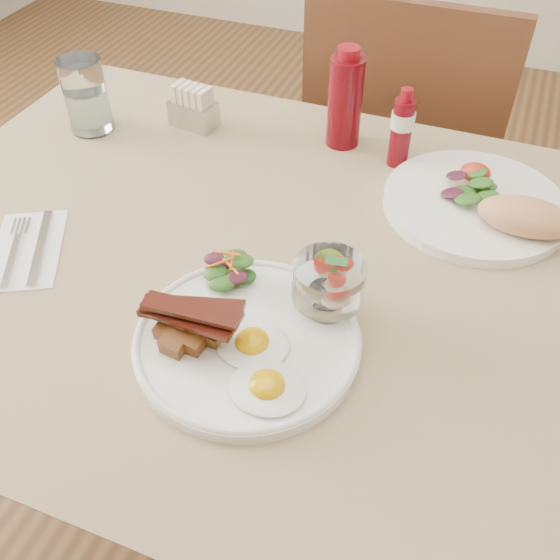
{
  "coord_description": "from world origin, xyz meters",
  "views": [
    {
      "loc": [
        0.19,
        -0.62,
        1.35
      ],
      "look_at": [
        -0.01,
        -0.11,
        0.82
      ],
      "focal_mm": 40.0,
      "sensor_mm": 36.0,
      "label": 1
    }
  ],
  "objects_px": {
    "fruit_cup": "(329,282)",
    "second_plate": "(486,205)",
    "chair_far": "(401,160)",
    "table": "(313,309)",
    "sugar_caddy": "(193,109)",
    "main_plate": "(247,341)",
    "water_glass": "(87,100)",
    "ketchup_bottle": "(345,100)",
    "hot_sauce_bottle": "(402,129)"
  },
  "relations": [
    {
      "from": "second_plate",
      "to": "sugar_caddy",
      "type": "xyz_separation_m",
      "value": [
        -0.54,
        0.08,
        0.01
      ]
    },
    {
      "from": "chair_far",
      "to": "sugar_caddy",
      "type": "height_order",
      "value": "chair_far"
    },
    {
      "from": "sugar_caddy",
      "to": "water_glass",
      "type": "height_order",
      "value": "water_glass"
    },
    {
      "from": "sugar_caddy",
      "to": "table",
      "type": "bearing_deg",
      "value": -32.1
    },
    {
      "from": "chair_far",
      "to": "water_glass",
      "type": "distance_m",
      "value": 0.74
    },
    {
      "from": "fruit_cup",
      "to": "ketchup_bottle",
      "type": "height_order",
      "value": "ketchup_bottle"
    },
    {
      "from": "ketchup_bottle",
      "to": "water_glass",
      "type": "distance_m",
      "value": 0.46
    },
    {
      "from": "fruit_cup",
      "to": "sugar_caddy",
      "type": "relative_size",
      "value": 1.01
    },
    {
      "from": "chair_far",
      "to": "second_plate",
      "type": "bearing_deg",
      "value": -65.92
    },
    {
      "from": "sugar_caddy",
      "to": "second_plate",
      "type": "bearing_deg",
      "value": -0.05
    },
    {
      "from": "table",
      "to": "water_glass",
      "type": "distance_m",
      "value": 0.56
    },
    {
      "from": "second_plate",
      "to": "water_glass",
      "type": "relative_size",
      "value": 2.2
    },
    {
      "from": "water_glass",
      "to": "hot_sauce_bottle",
      "type": "bearing_deg",
      "value": 9.23
    },
    {
      "from": "table",
      "to": "water_glass",
      "type": "height_order",
      "value": "water_glass"
    },
    {
      "from": "table",
      "to": "main_plate",
      "type": "height_order",
      "value": "main_plate"
    },
    {
      "from": "table",
      "to": "ketchup_bottle",
      "type": "distance_m",
      "value": 0.37
    },
    {
      "from": "main_plate",
      "to": "sugar_caddy",
      "type": "bearing_deg",
      "value": 123.6
    },
    {
      "from": "table",
      "to": "fruit_cup",
      "type": "relative_size",
      "value": 14.54
    },
    {
      "from": "second_plate",
      "to": "water_glass",
      "type": "height_order",
      "value": "water_glass"
    },
    {
      "from": "fruit_cup",
      "to": "main_plate",
      "type": "bearing_deg",
      "value": -134.44
    },
    {
      "from": "main_plate",
      "to": "table",
      "type": "bearing_deg",
      "value": 79.62
    },
    {
      "from": "sugar_caddy",
      "to": "water_glass",
      "type": "relative_size",
      "value": 0.69
    },
    {
      "from": "water_glass",
      "to": "fruit_cup",
      "type": "bearing_deg",
      "value": -28.51
    },
    {
      "from": "second_plate",
      "to": "ketchup_bottle",
      "type": "relative_size",
      "value": 1.65
    },
    {
      "from": "chair_far",
      "to": "sugar_caddy",
      "type": "distance_m",
      "value": 0.57
    },
    {
      "from": "table",
      "to": "ketchup_bottle",
      "type": "height_order",
      "value": "ketchup_bottle"
    },
    {
      "from": "fruit_cup",
      "to": "sugar_caddy",
      "type": "xyz_separation_m",
      "value": [
        -0.38,
        0.37,
        -0.03
      ]
    },
    {
      "from": "table",
      "to": "fruit_cup",
      "type": "xyz_separation_m",
      "value": [
        0.05,
        -0.09,
        0.16
      ]
    },
    {
      "from": "table",
      "to": "sugar_caddy",
      "type": "xyz_separation_m",
      "value": [
        -0.33,
        0.28,
        0.12
      ]
    },
    {
      "from": "chair_far",
      "to": "second_plate",
      "type": "xyz_separation_m",
      "value": [
        0.21,
        -0.46,
        0.25
      ]
    },
    {
      "from": "main_plate",
      "to": "second_plate",
      "type": "distance_m",
      "value": 0.44
    },
    {
      "from": "ketchup_bottle",
      "to": "water_glass",
      "type": "relative_size",
      "value": 1.33
    },
    {
      "from": "table",
      "to": "sugar_caddy",
      "type": "relative_size",
      "value": 14.65
    },
    {
      "from": "table",
      "to": "chair_far",
      "type": "distance_m",
      "value": 0.68
    },
    {
      "from": "second_plate",
      "to": "ketchup_bottle",
      "type": "height_order",
      "value": "ketchup_bottle"
    },
    {
      "from": "chair_far",
      "to": "fruit_cup",
      "type": "relative_size",
      "value": 10.17
    },
    {
      "from": "fruit_cup",
      "to": "ketchup_bottle",
      "type": "bearing_deg",
      "value": 104.31
    },
    {
      "from": "chair_far",
      "to": "main_plate",
      "type": "bearing_deg",
      "value": -92.13
    },
    {
      "from": "fruit_cup",
      "to": "second_plate",
      "type": "bearing_deg",
      "value": 61.48
    },
    {
      "from": "table",
      "to": "second_plate",
      "type": "distance_m",
      "value": 0.31
    },
    {
      "from": "main_plate",
      "to": "second_plate",
      "type": "height_order",
      "value": "second_plate"
    },
    {
      "from": "ketchup_bottle",
      "to": "hot_sauce_bottle",
      "type": "height_order",
      "value": "ketchup_bottle"
    },
    {
      "from": "chair_far",
      "to": "ketchup_bottle",
      "type": "bearing_deg",
      "value": -100.15
    },
    {
      "from": "fruit_cup",
      "to": "second_plate",
      "type": "xyz_separation_m",
      "value": [
        0.16,
        0.29,
        -0.05
      ]
    },
    {
      "from": "fruit_cup",
      "to": "ketchup_bottle",
      "type": "distance_m",
      "value": 0.43
    },
    {
      "from": "main_plate",
      "to": "sugar_caddy",
      "type": "relative_size",
      "value": 3.09
    },
    {
      "from": "chair_far",
      "to": "fruit_cup",
      "type": "xyz_separation_m",
      "value": [
        0.05,
        -0.75,
        0.29
      ]
    },
    {
      "from": "hot_sauce_bottle",
      "to": "water_glass",
      "type": "distance_m",
      "value": 0.55
    },
    {
      "from": "sugar_caddy",
      "to": "water_glass",
      "type": "distance_m",
      "value": 0.19
    },
    {
      "from": "sugar_caddy",
      "to": "chair_far",
      "type": "bearing_deg",
      "value": 57.32
    }
  ]
}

